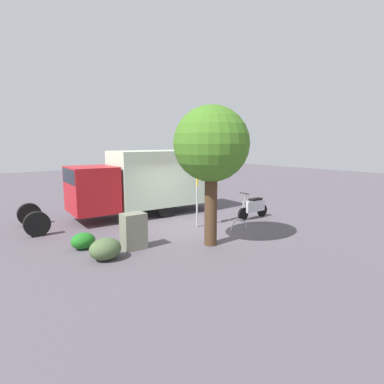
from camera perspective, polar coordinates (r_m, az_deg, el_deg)
The scene contains 9 objects.
ground_plane at distance 12.75m, azimuth -0.85°, elevation -6.35°, with size 60.00×60.00×0.00m, color #524A53.
box_truck_near at distance 14.84m, azimuth -8.33°, elevation 2.14°, with size 8.64×2.67×2.96m.
motorcycle at distance 14.43m, azimuth 10.92°, elevation -2.59°, with size 1.81×0.55×1.20m.
stop_sign at distance 12.46m, azimuth 0.95°, elevation 2.36°, with size 0.71×0.33×2.91m.
street_tree at distance 10.19m, azimuth 3.47°, elevation 8.25°, with size 2.41×2.41×4.51m.
utility_cabinet at distance 10.31m, azimuth -10.35°, elevation -6.88°, with size 0.74×0.51×1.15m, color slate.
bike_rack_hoop at distance 12.61m, azimuth 8.31°, elevation -6.62°, with size 0.85×0.85×0.05m, color #B7B7BC.
shrub_near_sign at distance 10.80m, azimuth -18.82°, elevation -8.24°, with size 0.76×0.62×0.52m, color #1E6A1E.
shrub_mid_verge at distance 9.64m, azimuth -15.17°, elevation -9.78°, with size 0.93×0.76×0.63m, color #485D38.
Camera 1 is at (7.33, 9.88, 3.35)m, focal length 29.95 mm.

